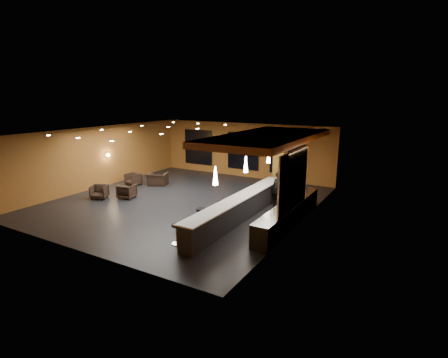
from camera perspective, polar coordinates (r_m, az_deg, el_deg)
The scene contains 34 objects.
floor at distance 17.80m, azimuth -6.41°, elevation -3.80°, with size 12.00×13.00×0.10m, color black.
ceiling at distance 17.09m, azimuth -6.72°, elevation 7.80°, with size 12.00×13.00×0.10m, color black.
wall_back at distance 22.87m, azimuth 3.24°, elevation 4.75°, with size 12.00×0.10×3.50m, color #9E5E23.
wall_front at distance 12.86m, azimuth -24.15°, elevation -3.36°, with size 12.00×0.10×3.50m, color #9E5E23.
wall_left at distance 21.46m, azimuth -19.71°, elevation 3.40°, with size 0.10×13.00×3.50m, color #9E5E23.
wall_right at distance 14.66m, azimuth 12.84°, elevation -0.53°, with size 0.10×13.00×3.50m, color #9E5E23.
wood_soffit at distance 15.99m, azimuth 7.17°, elevation 6.72°, with size 3.60×8.00×0.28m, color #A45830.
window_left at distance 24.54m, azimuth -4.22°, elevation 5.21°, with size 2.20×0.06×2.40m, color black.
window_center at distance 22.78m, azimuth 3.11°, elevation 4.59°, with size 2.20×0.06×2.40m, color black.
window_right at distance 21.61m, azimuth 10.24°, elevation 3.91°, with size 2.20×0.06×2.40m, color black.
tile_backsplash at distance 13.70m, azimuth 11.29°, elevation -0.35°, with size 0.06×3.20×2.40m, color white.
bar_counter at distance 14.98m, azimuth 2.61°, elevation -4.87°, with size 0.60×8.00×1.00m, color black.
bar_top at distance 14.82m, azimuth 2.64°, elevation -2.95°, with size 0.78×8.10×0.05m, color silver.
prep_counter at distance 14.69m, azimuth 10.50°, elevation -5.75°, with size 0.70×6.00×0.86m, color black.
prep_top at distance 14.55m, azimuth 10.57°, elevation -4.06°, with size 0.72×6.00×0.03m, color silver.
wall_shelf_lower at distance 13.66m, azimuth 10.38°, elevation -2.08°, with size 0.30×1.50×0.03m, color silver.
wall_shelf_upper at distance 13.55m, azimuth 10.46°, elevation -0.25°, with size 0.30×1.50×0.03m, color silver.
column at distance 18.75m, azimuth 9.15°, elevation 2.66°, with size 0.60×0.60×3.50m, color brown.
wall_sconce at distance 21.65m, azimuth -18.42°, elevation 3.72°, with size 0.22×0.22×0.22m, color #FFE5B2.
pendant_0 at distance 12.80m, azimuth -1.42°, elevation 0.55°, with size 0.20×0.20×0.70m, color white.
pendant_1 at distance 14.94m, azimuth 3.57°, elevation 2.41°, with size 0.20×0.20×0.70m, color white.
pendant_2 at distance 17.18m, azimuth 7.30°, elevation 3.78°, with size 0.20×0.20×0.70m, color white.
staff_a at distance 16.92m, azimuth 8.77°, elevation -1.66°, with size 0.61×0.40×1.68m, color black.
staff_b at distance 17.45m, azimuth 11.79°, elevation -1.12°, with size 0.88×0.68×1.80m, color black.
staff_c at distance 16.92m, azimuth 12.10°, elevation -1.63°, with size 0.87×0.57×1.78m, color black.
armchair_a at distance 19.18m, azimuth -19.69°, elevation -1.99°, with size 0.76×0.79×0.71m, color black.
armchair_b at distance 18.84m, azimuth -15.57°, elevation -1.93°, with size 0.79×0.81×0.74m, color black.
armchair_c at distance 21.49m, azimuth -14.59°, elevation -0.02°, with size 0.76×0.78×0.71m, color black.
armchair_d at distance 21.19m, azimuth -10.77°, elevation 0.00°, with size 1.11×0.97×0.72m, color black.
bar_stool_0 at distance 12.72m, azimuth -7.75°, elevation -8.49°, with size 0.38×0.38×0.75m.
bar_stool_1 at distance 13.94m, azimuth -3.68°, elevation -6.06°, with size 0.44×0.44×0.87m.
bar_stool_2 at distance 15.28m, azimuth -0.46°, elevation -4.59°, with size 0.37×0.37×0.74m.
bar_stool_3 at distance 16.74m, azimuth 3.23°, elevation -2.83°, with size 0.41×0.41×0.81m.
bar_stool_4 at distance 18.27m, azimuth 5.07°, elevation -1.55°, with size 0.39×0.39×0.77m.
Camera 1 is at (10.15, -13.65, 5.21)m, focal length 28.00 mm.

